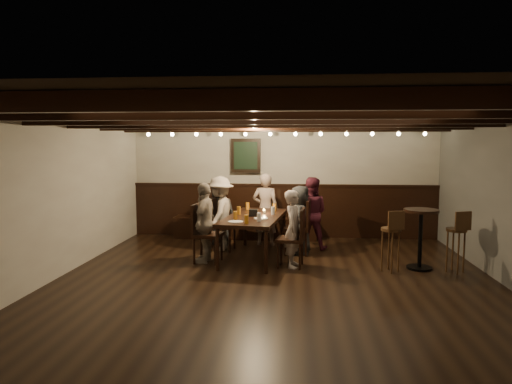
# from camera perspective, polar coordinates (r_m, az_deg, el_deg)

# --- Properties ---
(room) EXTENTS (7.00, 7.00, 7.00)m
(room) POSITION_cam_1_polar(r_m,az_deg,el_deg) (8.55, 1.25, -0.16)
(room) COLOR black
(room) RESTS_ON ground
(dining_table) EXTENTS (1.12, 2.08, 0.75)m
(dining_table) POSITION_cam_1_polar(r_m,az_deg,el_deg) (7.97, -0.24, -3.43)
(dining_table) COLOR black
(dining_table) RESTS_ON floor
(chair_left_near) EXTENTS (0.49, 0.49, 0.97)m
(chair_left_near) POSITION_cam_1_polar(r_m,az_deg,el_deg) (8.64, -4.29, -5.33)
(chair_left_near) COLOR black
(chair_left_near) RESTS_ON floor
(chair_left_far) EXTENTS (0.50, 0.50, 0.99)m
(chair_left_far) POSITION_cam_1_polar(r_m,az_deg,el_deg) (7.80, -6.16, -6.53)
(chair_left_far) COLOR black
(chair_left_far) RESTS_ON floor
(chair_right_near) EXTENTS (0.50, 0.50, 0.98)m
(chair_right_near) POSITION_cam_1_polar(r_m,az_deg,el_deg) (8.36, 5.28, -5.68)
(chair_right_near) COLOR black
(chair_right_near) RESTS_ON floor
(chair_right_far) EXTENTS (0.48, 0.48, 0.95)m
(chair_right_far) POSITION_cam_1_polar(r_m,az_deg,el_deg) (7.49, 4.46, -7.13)
(chair_right_far) COLOR black
(chair_right_far) RESTS_ON floor
(person_bench_left) EXTENTS (0.68, 0.48, 1.29)m
(person_bench_left) POSITION_cam_1_polar(r_m,az_deg,el_deg) (9.06, -4.60, -2.55)
(person_bench_left) COLOR #232426
(person_bench_left) RESTS_ON floor
(person_bench_centre) EXTENTS (0.56, 0.40, 1.43)m
(person_bench_centre) POSITION_cam_1_polar(r_m,az_deg,el_deg) (8.98, 1.18, -2.17)
(person_bench_centre) COLOR gray
(person_bench_centre) RESTS_ON floor
(person_bench_right) EXTENTS (0.72, 0.59, 1.37)m
(person_bench_right) POSITION_cam_1_polar(r_m,az_deg,el_deg) (8.71, 6.82, -2.65)
(person_bench_right) COLOR #5C1F32
(person_bench_right) RESTS_ON floor
(person_left_near) EXTENTS (0.62, 0.96, 1.40)m
(person_left_near) POSITION_cam_1_polar(r_m,az_deg,el_deg) (8.58, -4.50, -2.68)
(person_left_near) COLOR gray
(person_left_near) RESTS_ON floor
(person_left_far) EXTENTS (0.42, 0.83, 1.35)m
(person_left_far) POSITION_cam_1_polar(r_m,az_deg,el_deg) (7.74, -6.40, -3.81)
(person_left_far) COLOR gray
(person_left_far) RESTS_ON floor
(person_right_near) EXTENTS (0.47, 0.65, 1.25)m
(person_right_near) POSITION_cam_1_polar(r_m,az_deg,el_deg) (8.30, 5.50, -3.50)
(person_right_near) COLOR #252628
(person_right_near) RESTS_ON floor
(person_right_far) EXTENTS (0.35, 0.49, 1.26)m
(person_right_far) POSITION_cam_1_polar(r_m,az_deg,el_deg) (7.42, 4.71, -4.60)
(person_right_far) COLOR #AD9C92
(person_right_far) RESTS_ON floor
(pint_a) EXTENTS (0.07, 0.07, 0.14)m
(pint_a) POSITION_cam_1_polar(r_m,az_deg,el_deg) (8.69, -1.07, -1.77)
(pint_a) COLOR #BF7219
(pint_a) RESTS_ON dining_table
(pint_b) EXTENTS (0.07, 0.07, 0.14)m
(pint_b) POSITION_cam_1_polar(r_m,az_deg,el_deg) (8.53, 2.33, -1.91)
(pint_b) COLOR #BF7219
(pint_b) RESTS_ON dining_table
(pint_c) EXTENTS (0.07, 0.07, 0.14)m
(pint_c) POSITION_cam_1_polar(r_m,az_deg,el_deg) (8.11, -2.16, -2.33)
(pint_c) COLOR #BF7219
(pint_c) RESTS_ON dining_table
(pint_d) EXTENTS (0.07, 0.07, 0.14)m
(pint_d) POSITION_cam_1_polar(r_m,az_deg,el_deg) (8.09, 2.14, -2.35)
(pint_d) COLOR silver
(pint_d) RESTS_ON dining_table
(pint_e) EXTENTS (0.07, 0.07, 0.14)m
(pint_e) POSITION_cam_1_polar(r_m,az_deg,el_deg) (7.57, -2.59, -2.93)
(pint_e) COLOR #BF7219
(pint_e) RESTS_ON dining_table
(pint_f) EXTENTS (0.07, 0.07, 0.14)m
(pint_f) POSITION_cam_1_polar(r_m,az_deg,el_deg) (7.38, 0.37, -3.16)
(pint_f) COLOR silver
(pint_f) RESTS_ON dining_table
(pint_g) EXTENTS (0.07, 0.07, 0.14)m
(pint_g) POSITION_cam_1_polar(r_m,az_deg,el_deg) (7.17, -1.21, -3.43)
(pint_g) COLOR #BF7219
(pint_g) RESTS_ON dining_table
(plate_near) EXTENTS (0.24, 0.24, 0.01)m
(plate_near) POSITION_cam_1_polar(r_m,az_deg,el_deg) (7.32, -2.55, -3.73)
(plate_near) COLOR white
(plate_near) RESTS_ON dining_table
(plate_far) EXTENTS (0.24, 0.24, 0.01)m
(plate_far) POSITION_cam_1_polar(r_m,az_deg,el_deg) (7.63, 0.61, -3.33)
(plate_far) COLOR white
(plate_far) RESTS_ON dining_table
(condiment_caddy) EXTENTS (0.15, 0.10, 0.12)m
(condiment_caddy) POSITION_cam_1_polar(r_m,az_deg,el_deg) (7.90, -0.32, -2.62)
(condiment_caddy) COLOR black
(condiment_caddy) RESTS_ON dining_table
(candle) EXTENTS (0.05, 0.05, 0.05)m
(candle) POSITION_cam_1_polar(r_m,az_deg,el_deg) (8.22, 1.02, -2.53)
(candle) COLOR beige
(candle) RESTS_ON dining_table
(high_top_table) EXTENTS (0.54, 0.54, 0.97)m
(high_top_table) POSITION_cam_1_polar(r_m,az_deg,el_deg) (7.73, 19.88, -4.48)
(high_top_table) COLOR black
(high_top_table) RESTS_ON floor
(bar_stool_left) EXTENTS (0.33, 0.35, 0.98)m
(bar_stool_left) POSITION_cam_1_polar(r_m,az_deg,el_deg) (7.47, 16.48, -6.83)
(bar_stool_left) COLOR #332110
(bar_stool_left) RESTS_ON floor
(bar_stool_right) EXTENTS (0.33, 0.35, 0.98)m
(bar_stool_right) POSITION_cam_1_polar(r_m,az_deg,el_deg) (7.77, 23.71, -6.59)
(bar_stool_right) COLOR #332110
(bar_stool_right) RESTS_ON floor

